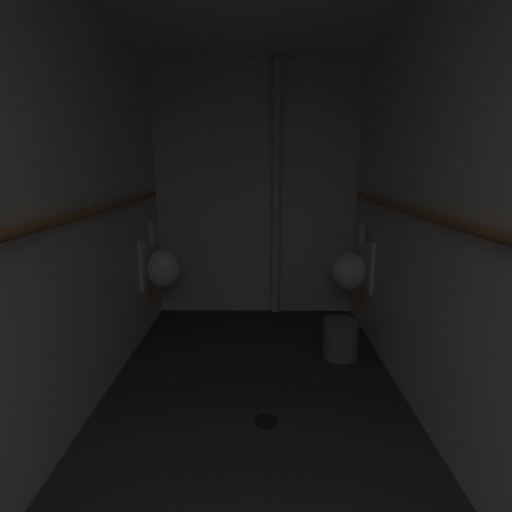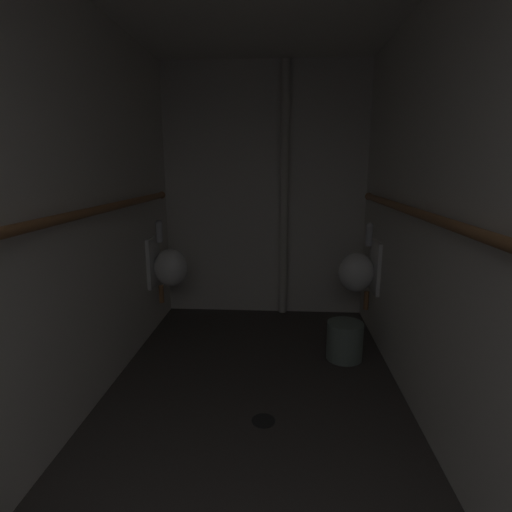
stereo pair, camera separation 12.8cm
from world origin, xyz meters
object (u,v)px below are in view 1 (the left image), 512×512
object	(u,v)px
urinal_left_mid	(161,267)
standpipe_back_wall	(276,193)
urinal_right_mid	(352,270)
waste_bin	(340,339)
floor_drain	(266,420)

from	to	relation	value
urinal_left_mid	standpipe_back_wall	size ratio (longest dim) A/B	0.32
urinal_left_mid	urinal_right_mid	world-z (taller)	same
standpipe_back_wall	waste_bin	world-z (taller)	standpipe_back_wall
urinal_left_mid	floor_drain	bearing A→B (deg)	-55.37
urinal_left_mid	standpipe_back_wall	world-z (taller)	standpipe_back_wall
urinal_left_mid	waste_bin	bearing A→B (deg)	-18.08
urinal_left_mid	urinal_right_mid	xyz separation A→B (m)	(1.66, -0.06, 0.00)
waste_bin	urinal_left_mid	bearing A→B (deg)	161.92
floor_drain	waste_bin	size ratio (longest dim) A/B	0.48
urinal_left_mid	standpipe_back_wall	distance (m)	1.27
urinal_left_mid	floor_drain	size ratio (longest dim) A/B	5.39
urinal_right_mid	standpipe_back_wall	distance (m)	1.02
urinal_right_mid	waste_bin	size ratio (longest dim) A/B	2.56
floor_drain	urinal_left_mid	bearing A→B (deg)	124.63
floor_drain	standpipe_back_wall	bearing A→B (deg)	86.35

